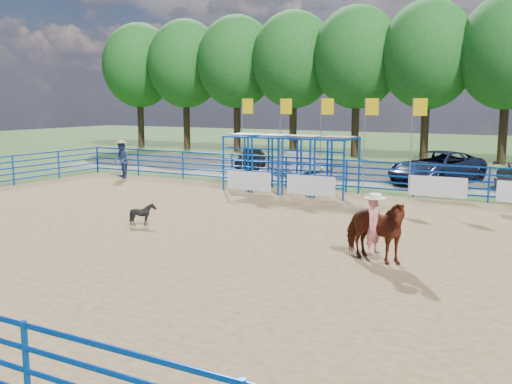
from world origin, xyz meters
TOP-DOWN VIEW (x-y plane):
  - ground at (0.00, 0.00)m, footprint 120.00×120.00m
  - arena_dirt at (0.00, 0.00)m, footprint 30.00×20.00m
  - gravel_strip at (0.00, 17.00)m, footprint 40.00×10.00m
  - horse_and_rider at (4.42, -0.47)m, footprint 2.14×1.45m
  - calf at (-3.52, 0.08)m, footprint 0.79×0.72m
  - spectator_cowboy at (-12.20, 8.89)m, footprint 1.18×1.12m
  - car_a at (-8.29, 16.10)m, footprint 2.54×3.95m
  - car_b at (-4.38, 15.33)m, footprint 2.28×4.06m
  - car_c at (3.01, 15.01)m, footprint 4.58×6.32m
  - perimeter_fence at (0.00, 0.00)m, footprint 30.10×20.10m
  - chute_assembly at (-1.90, 8.84)m, footprint 19.32×2.41m
  - treeline at (0.00, 26.00)m, footprint 56.40×6.40m

SIDE VIEW (x-z plane):
  - ground at x=0.00m, z-range 0.00..0.00m
  - gravel_strip at x=0.00m, z-range 0.00..0.01m
  - arena_dirt at x=0.00m, z-range 0.00..0.02m
  - calf at x=-3.52m, z-range 0.02..0.79m
  - car_a at x=-8.29m, z-range 0.01..1.26m
  - car_b at x=-4.38m, z-range 0.01..1.28m
  - perimeter_fence at x=0.00m, z-range 0.00..1.50m
  - car_c at x=3.01m, z-range 0.01..1.61m
  - horse_and_rider at x=4.42m, z-range -0.31..2.19m
  - spectator_cowboy at x=-12.20m, z-range 0.02..1.99m
  - chute_assembly at x=-1.90m, z-range -0.84..3.36m
  - treeline at x=0.00m, z-range 1.91..13.15m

